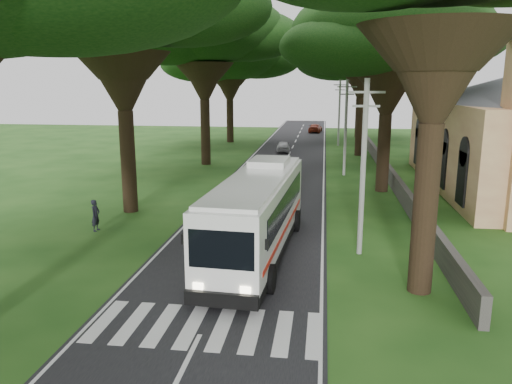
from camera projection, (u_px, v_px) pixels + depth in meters
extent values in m
plane|color=#1B4413|center=(217.00, 302.00, 18.20)|extent=(140.00, 140.00, 0.00)
cube|color=black|center=(279.00, 176.00, 42.38)|extent=(8.00, 120.00, 0.04)
cube|color=silver|center=(204.00, 328.00, 16.27)|extent=(8.00, 3.00, 0.01)
cube|color=#383533|center=(389.00, 173.00, 40.10)|extent=(0.35, 50.00, 1.20)
cylinder|color=gray|center=(363.00, 169.00, 22.41)|extent=(0.24, 0.24, 8.00)
cube|color=gray|center=(367.00, 92.00, 21.67)|extent=(1.60, 0.10, 0.10)
cube|color=gray|center=(366.00, 106.00, 21.80)|extent=(1.20, 0.10, 0.10)
cylinder|color=gray|center=(346.00, 128.00, 41.75)|extent=(0.24, 0.24, 8.00)
cube|color=gray|center=(347.00, 87.00, 41.01)|extent=(1.60, 0.10, 0.10)
cube|color=gray|center=(347.00, 94.00, 41.14)|extent=(1.20, 0.10, 0.10)
cylinder|color=gray|center=(339.00, 113.00, 61.09)|extent=(0.24, 0.24, 8.00)
cube|color=gray|center=(340.00, 85.00, 60.35)|extent=(1.60, 0.10, 0.10)
cube|color=gray|center=(340.00, 90.00, 60.48)|extent=(1.20, 0.10, 0.10)
cylinder|color=black|center=(128.00, 162.00, 30.19)|extent=(0.90, 0.90, 6.15)
cone|color=black|center=(123.00, 78.00, 29.10)|extent=(3.20, 3.20, 3.80)
cylinder|color=black|center=(205.00, 132.00, 47.53)|extent=(0.90, 0.90, 6.13)
cone|color=black|center=(204.00, 79.00, 46.45)|extent=(3.20, 3.20, 3.80)
ellipsoid|color=black|center=(203.00, 28.00, 45.45)|extent=(15.03, 15.03, 6.31)
cylinder|color=black|center=(230.00, 121.00, 65.14)|extent=(0.90, 0.90, 5.44)
cone|color=black|center=(230.00, 85.00, 64.14)|extent=(3.20, 3.20, 3.80)
ellipsoid|color=black|center=(229.00, 55.00, 63.32)|extent=(15.08, 15.08, 6.34)
cylinder|color=black|center=(425.00, 210.00, 18.45)|extent=(0.90, 0.90, 6.40)
cone|color=black|center=(436.00, 69.00, 17.34)|extent=(3.20, 3.20, 3.80)
cylinder|color=black|center=(383.00, 153.00, 35.88)|extent=(0.90, 0.90, 5.55)
cone|color=black|center=(387.00, 87.00, 34.87)|extent=(3.20, 3.20, 3.80)
ellipsoid|color=black|center=(390.00, 29.00, 34.02)|extent=(13.61, 13.61, 5.72)
cylinder|color=black|center=(360.00, 127.00, 53.30)|extent=(0.90, 0.90, 6.11)
cone|color=black|center=(362.00, 80.00, 52.22)|extent=(3.20, 3.20, 3.80)
ellipsoid|color=black|center=(364.00, 34.00, 51.22)|extent=(14.42, 14.42, 6.06)
cylinder|color=black|center=(358.00, 117.00, 70.63)|extent=(0.90, 0.90, 5.60)
cone|color=black|center=(360.00, 84.00, 69.60)|extent=(3.20, 3.20, 3.80)
ellipsoid|color=black|center=(361.00, 54.00, 68.74)|extent=(16.15, 16.15, 6.78)
cube|color=white|center=(257.00, 213.00, 22.74)|extent=(3.39, 12.65, 3.07)
cube|color=black|center=(259.00, 202.00, 22.95)|extent=(3.31, 10.36, 1.15)
cube|color=black|center=(257.00, 244.00, 23.07)|extent=(3.44, 12.69, 0.36)
cube|color=red|center=(257.00, 227.00, 22.90)|extent=(3.36, 11.40, 0.19)
cube|color=white|center=(257.00, 178.00, 22.40)|extent=(3.15, 12.01, 0.19)
cylinder|color=black|center=(203.00, 274.00, 19.32)|extent=(0.44, 1.17, 1.15)
cylinder|color=black|center=(270.00, 279.00, 18.82)|extent=(0.44, 1.17, 1.15)
cylinder|color=black|center=(248.00, 218.00, 27.10)|extent=(0.44, 1.17, 1.15)
cylinder|color=black|center=(296.00, 221.00, 26.59)|extent=(0.44, 1.17, 1.15)
imported|color=#A7A6AB|center=(283.00, 146.00, 56.26)|extent=(1.72, 3.74, 1.24)
imported|color=maroon|center=(315.00, 128.00, 77.72)|extent=(2.28, 4.62, 1.29)
imported|color=black|center=(96.00, 215.00, 26.64)|extent=(0.46, 0.65, 1.71)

